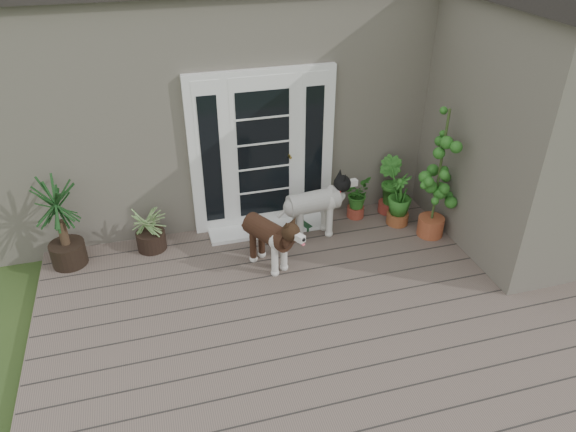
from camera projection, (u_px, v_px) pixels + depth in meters
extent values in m
cube|color=#6B5B4C|center=(331.00, 328.00, 5.73)|extent=(6.20, 4.60, 0.12)
cube|color=#665E54|center=(244.00, 78.00, 8.44)|extent=(7.40, 4.00, 3.10)
cube|color=#665E54|center=(529.00, 133.00, 6.53)|extent=(1.60, 2.40, 3.10)
cube|color=white|center=(263.00, 152.00, 6.90)|extent=(1.90, 0.14, 2.15)
cube|color=white|center=(268.00, 228.00, 7.28)|extent=(1.60, 0.40, 0.05)
imported|color=#175019|center=(356.00, 201.00, 7.46)|extent=(0.55, 0.55, 0.50)
imported|color=#195719|center=(389.00, 193.00, 7.54)|extent=(0.54, 0.54, 0.62)
imported|color=#26651C|center=(399.00, 204.00, 7.28)|extent=(0.50, 0.50, 0.61)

